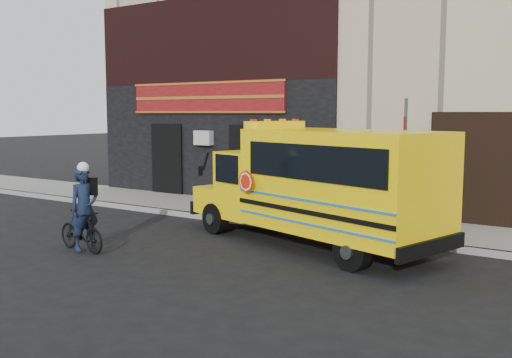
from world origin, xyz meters
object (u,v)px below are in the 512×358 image
(bicycle, at_px, (81,231))
(cyclist, at_px, (85,211))
(school_bus, at_px, (321,183))
(sign_pole, at_px, (404,164))

(bicycle, distance_m, cyclist, 0.48)
(school_bus, xyz_separation_m, bicycle, (-4.36, -3.29, -1.03))
(sign_pole, distance_m, bicycle, 7.75)
(bicycle, bearing_deg, school_bus, -47.36)
(sign_pole, xyz_separation_m, cyclist, (-5.63, -4.99, -0.96))
(sign_pole, height_order, cyclist, sign_pole)
(school_bus, distance_m, sign_pole, 2.25)
(school_bus, relative_size, cyclist, 3.84)
(bicycle, relative_size, cyclist, 0.84)
(sign_pole, relative_size, cyclist, 1.85)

